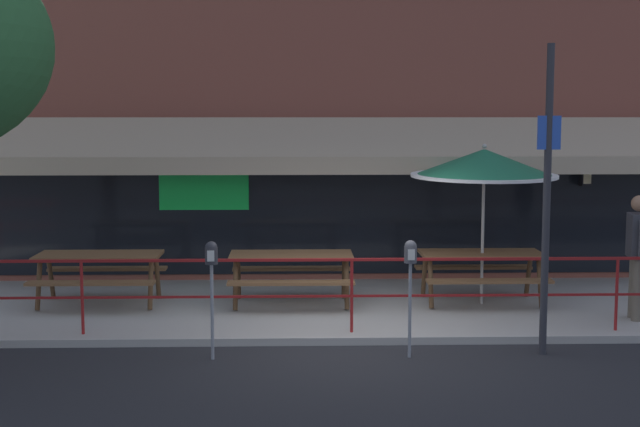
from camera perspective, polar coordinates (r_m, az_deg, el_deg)
name	(u,v)px	position (r m, az deg, el deg)	size (l,w,h in m)	color
ground_plane	(353,346)	(11.36, 2.13, -8.45)	(120.00, 120.00, 0.00)	#232326
patio_deck	(344,307)	(13.29, 1.56, -6.03)	(15.00, 4.00, 0.10)	#ADA89E
restaurant_building	(337,53)	(15.23, 1.13, 10.23)	(15.00, 1.60, 7.90)	brown
patio_railing	(352,279)	(11.47, 2.05, -4.21)	(13.84, 0.04, 0.97)	maroon
picnic_table_left	(99,264)	(13.50, -13.95, -3.18)	(1.80, 1.42, 0.76)	brown
picnic_table_centre	(291,264)	(13.12, -1.86, -3.27)	(1.80, 1.42, 0.76)	brown
picnic_table_right	(481,263)	(13.46, 10.28, -3.12)	(1.80, 1.42, 0.76)	brown
patio_umbrella_right	(484,164)	(13.23, 10.46, 3.14)	(2.14, 2.14, 2.38)	#B7B2A8
pedestrian_walking	(637,250)	(12.90, 19.65, -2.23)	(0.30, 0.61, 1.71)	#665B4C
parking_meter_near	(211,264)	(10.57, -6.96, -3.25)	(0.15, 0.16, 1.42)	gray
parking_meter_far	(410,263)	(10.63, 5.81, -3.17)	(0.15, 0.16, 1.42)	gray
street_sign_pole	(547,197)	(10.97, 14.32, 1.04)	(0.28, 0.09, 3.73)	#2D2D33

